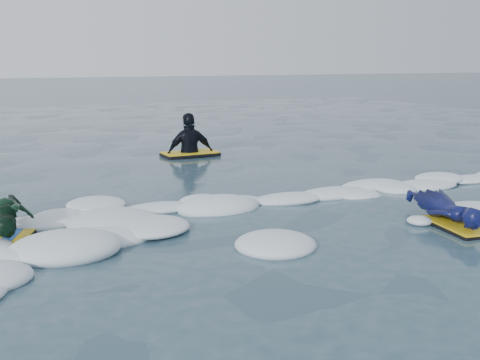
# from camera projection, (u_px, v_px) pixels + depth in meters

# --- Properties ---
(ground) EXTENTS (120.00, 120.00, 0.00)m
(ground) POSITION_uv_depth(u_px,v_px,m) (276.00, 234.00, 7.10)
(ground) COLOR #1B3142
(ground) RESTS_ON ground
(foam_band) EXTENTS (12.00, 3.10, 0.30)m
(foam_band) POSITION_uv_depth(u_px,v_px,m) (242.00, 214.00, 8.04)
(foam_band) COLOR white
(foam_band) RESTS_ON ground
(prone_woman_unit) EXTENTS (0.85, 1.55, 0.38)m
(prone_woman_unit) POSITION_uv_depth(u_px,v_px,m) (448.00, 210.00, 7.46)
(prone_woman_unit) COLOR black
(prone_woman_unit) RESTS_ON ground
(prone_child_unit) EXTENTS (0.65, 1.22, 0.45)m
(prone_child_unit) POSITION_uv_depth(u_px,v_px,m) (9.00, 218.00, 6.96)
(prone_child_unit) COLOR black
(prone_child_unit) RESTS_ON ground
(waiting_rider_unit) EXTENTS (1.23, 0.74, 1.77)m
(waiting_rider_unit) POSITION_uv_depth(u_px,v_px,m) (190.00, 154.00, 12.75)
(waiting_rider_unit) COLOR black
(waiting_rider_unit) RESTS_ON ground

